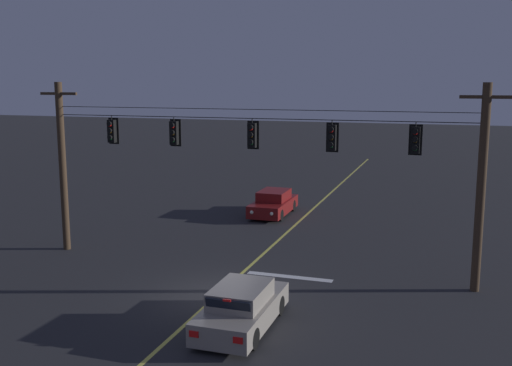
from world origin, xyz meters
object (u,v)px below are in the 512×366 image
at_px(traffic_light_centre, 252,135).
at_px(traffic_light_right_inner, 332,138).
at_px(traffic_light_left_inner, 174,133).
at_px(traffic_light_rightmost, 415,140).
at_px(traffic_light_leftmost, 112,131).
at_px(car_waiting_near_lane, 242,308).
at_px(car_oncoming_lead, 273,204).

bearing_deg(traffic_light_centre, traffic_light_right_inner, 0.00).
bearing_deg(traffic_light_left_inner, traffic_light_rightmost, 0.00).
bearing_deg(traffic_light_left_inner, traffic_light_leftmost, 180.00).
relative_size(traffic_light_leftmost, car_waiting_near_lane, 0.28).
height_order(car_waiting_near_lane, car_oncoming_lead, same).
xyz_separation_m(traffic_light_centre, traffic_light_rightmost, (6.20, 0.00, 0.00)).
distance_m(traffic_light_left_inner, car_waiting_near_lane, 8.96).
distance_m(traffic_light_leftmost, car_oncoming_lead, 11.58).
xyz_separation_m(traffic_light_centre, car_oncoming_lead, (-1.97, 9.64, -4.77)).
bearing_deg(car_oncoming_lead, car_waiting_near_lane, -76.95).
relative_size(traffic_light_left_inner, traffic_light_rightmost, 1.00).
bearing_deg(traffic_light_centre, traffic_light_rightmost, 0.00).
xyz_separation_m(traffic_light_right_inner, traffic_light_rightmost, (3.04, 0.00, 0.00)).
bearing_deg(car_waiting_near_lane, traffic_light_left_inner, 130.83).
height_order(traffic_light_rightmost, car_waiting_near_lane, traffic_light_rightmost).
distance_m(traffic_light_left_inner, traffic_light_right_inner, 6.52).
relative_size(traffic_light_leftmost, traffic_light_rightmost, 1.00).
distance_m(traffic_light_leftmost, traffic_light_right_inner, 9.43).
xyz_separation_m(traffic_light_centre, traffic_light_right_inner, (3.16, 0.00, 0.00)).
bearing_deg(car_waiting_near_lane, traffic_light_leftmost, 143.89).
relative_size(traffic_light_centre, traffic_light_rightmost, 1.00).
distance_m(traffic_light_rightmost, car_oncoming_lead, 13.51).
height_order(traffic_light_right_inner, car_oncoming_lead, traffic_light_right_inner).
relative_size(traffic_light_leftmost, traffic_light_right_inner, 1.00).
xyz_separation_m(traffic_light_leftmost, traffic_light_right_inner, (9.43, 0.00, 0.00)).
bearing_deg(traffic_light_left_inner, car_waiting_near_lane, -49.17).
distance_m(traffic_light_left_inner, traffic_light_centre, 3.37).
xyz_separation_m(traffic_light_leftmost, traffic_light_rightmost, (12.47, 0.00, 0.00)).
bearing_deg(traffic_light_right_inner, car_waiting_near_lane, -105.21).
distance_m(traffic_light_centre, car_oncoming_lead, 10.93).
xyz_separation_m(traffic_light_centre, car_waiting_near_lane, (1.60, -5.74, -4.77)).
bearing_deg(traffic_light_leftmost, traffic_light_right_inner, 0.00).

